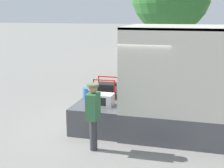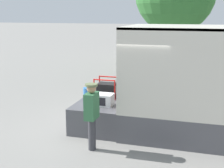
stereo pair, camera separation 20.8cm
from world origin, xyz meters
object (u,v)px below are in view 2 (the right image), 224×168
(microwave, at_px, (104,100))
(worker_person, at_px, (92,110))
(orange_bucket, at_px, (88,93))
(portable_generator, at_px, (108,90))

(microwave, xyz_separation_m, worker_person, (0.10, -1.23, 0.09))
(microwave, bearing_deg, orange_bucket, 140.95)
(portable_generator, bearing_deg, microwave, -79.84)
(microwave, relative_size, portable_generator, 0.75)
(microwave, height_order, worker_person, worker_person)
(microwave, distance_m, worker_person, 1.24)
(orange_bucket, bearing_deg, worker_person, -66.58)
(microwave, bearing_deg, worker_person, -85.37)
(orange_bucket, xyz_separation_m, worker_person, (0.77, -1.78, 0.08))
(microwave, xyz_separation_m, portable_generator, (-0.15, 0.82, 0.06))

